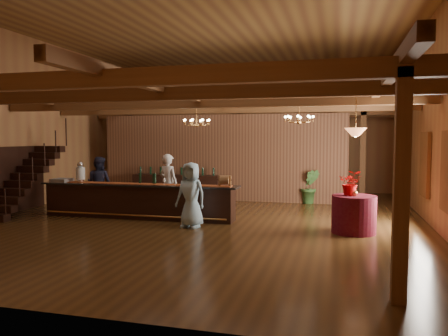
% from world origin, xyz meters
% --- Properties ---
extents(floor, '(14.00, 14.00, 0.00)m').
position_xyz_m(floor, '(0.00, 0.00, 0.00)').
color(floor, '#4F3116').
rests_on(floor, ground).
extents(ceiling, '(14.00, 14.00, 0.00)m').
position_xyz_m(ceiling, '(0.00, 0.00, 5.50)').
color(ceiling, olive).
rests_on(ceiling, wall_back).
extents(wall_back, '(12.00, 0.10, 5.50)m').
position_xyz_m(wall_back, '(0.00, 7.00, 2.75)').
color(wall_back, '#9D6B3D').
rests_on(wall_back, floor).
extents(wall_front, '(12.00, 0.10, 5.50)m').
position_xyz_m(wall_front, '(0.00, -7.00, 2.75)').
color(wall_front, '#9D6B3D').
rests_on(wall_front, floor).
extents(wall_left, '(0.10, 14.00, 5.50)m').
position_xyz_m(wall_left, '(-6.00, 0.00, 2.75)').
color(wall_left, '#9D6B3D').
rests_on(wall_left, floor).
extents(wall_right, '(0.10, 14.00, 5.50)m').
position_xyz_m(wall_right, '(6.00, 0.00, 2.75)').
color(wall_right, '#9D6B3D').
rests_on(wall_right, floor).
extents(beam_grid, '(11.90, 13.90, 0.39)m').
position_xyz_m(beam_grid, '(0.00, 0.51, 3.24)').
color(beam_grid, brown).
rests_on(beam_grid, wall_left).
extents(support_posts, '(9.20, 10.20, 3.20)m').
position_xyz_m(support_posts, '(0.00, -0.50, 1.60)').
color(support_posts, brown).
rests_on(support_posts, floor).
extents(partition_wall, '(9.00, 0.18, 3.10)m').
position_xyz_m(partition_wall, '(-0.50, 3.50, 1.55)').
color(partition_wall, brown).
rests_on(partition_wall, floor).
extents(window_right_back, '(0.12, 1.05, 1.75)m').
position_xyz_m(window_right_back, '(5.95, 1.00, 1.55)').
color(window_right_back, white).
rests_on(window_right_back, wall_right).
extents(staircase, '(1.00, 2.80, 2.00)m').
position_xyz_m(staircase, '(-5.45, -0.74, 1.00)').
color(staircase, black).
rests_on(staircase, floor).
extents(backroom_boxes, '(4.10, 0.60, 1.10)m').
position_xyz_m(backroom_boxes, '(-0.29, 5.50, 0.53)').
color(backroom_boxes, black).
rests_on(backroom_boxes, floor).
extents(tasting_bar, '(5.81, 0.80, 0.98)m').
position_xyz_m(tasting_bar, '(-1.80, -0.55, 0.49)').
color(tasting_bar, black).
rests_on(tasting_bar, floor).
extents(beverage_dispenser, '(0.26, 0.26, 0.60)m').
position_xyz_m(beverage_dispenser, '(-3.64, -0.52, 1.25)').
color(beverage_dispenser, silver).
rests_on(beverage_dispenser, tasting_bar).
extents(glass_rack_tray, '(0.50, 0.50, 0.10)m').
position_xyz_m(glass_rack_tray, '(-4.21, -0.62, 1.02)').
color(glass_rack_tray, gray).
rests_on(glass_rack_tray, tasting_bar).
extents(raffle_drum, '(0.34, 0.24, 0.30)m').
position_xyz_m(raffle_drum, '(0.75, -0.57, 1.14)').
color(raffle_drum, brown).
rests_on(raffle_drum, tasting_bar).
extents(bar_bottle_0, '(0.07, 0.07, 0.30)m').
position_xyz_m(bar_bottle_0, '(-1.78, -0.44, 1.12)').
color(bar_bottle_0, black).
rests_on(bar_bottle_0, tasting_bar).
extents(bar_bottle_1, '(0.07, 0.07, 0.30)m').
position_xyz_m(bar_bottle_1, '(-1.36, -0.43, 1.12)').
color(bar_bottle_1, black).
rests_on(bar_bottle_1, tasting_bar).
extents(bar_bottle_2, '(0.07, 0.07, 0.30)m').
position_xyz_m(bar_bottle_2, '(-1.33, -0.43, 1.12)').
color(bar_bottle_2, black).
rests_on(bar_bottle_2, tasting_bar).
extents(backbar_shelf, '(3.25, 0.56, 0.91)m').
position_xyz_m(backbar_shelf, '(-2.07, 3.17, 0.46)').
color(backbar_shelf, black).
rests_on(backbar_shelf, floor).
extents(round_table, '(1.04, 1.04, 0.90)m').
position_xyz_m(round_table, '(4.05, -1.04, 0.45)').
color(round_table, '#5B171F').
rests_on(round_table, floor).
extents(chandelier_left, '(0.80, 0.80, 0.63)m').
position_xyz_m(chandelier_left, '(-0.40, 0.52, 2.73)').
color(chandelier_left, '#D09049').
rests_on(chandelier_left, beam_grid).
extents(chandelier_right, '(0.80, 0.80, 0.56)m').
position_xyz_m(chandelier_right, '(2.60, 0.51, 2.79)').
color(chandelier_right, '#D09049').
rests_on(chandelier_right, beam_grid).
extents(pendant_lamp, '(0.52, 0.52, 0.90)m').
position_xyz_m(pendant_lamp, '(4.05, -1.04, 2.40)').
color(pendant_lamp, '#D09049').
rests_on(pendant_lamp, beam_grid).
extents(bartender, '(0.76, 0.63, 1.79)m').
position_xyz_m(bartender, '(-1.21, 0.30, 0.89)').
color(bartender, white).
rests_on(bartender, floor).
extents(staff_second, '(0.83, 0.66, 1.68)m').
position_xyz_m(staff_second, '(-3.53, 0.30, 0.84)').
color(staff_second, '#212239').
rests_on(staff_second, floor).
extents(guest, '(0.89, 0.67, 1.65)m').
position_xyz_m(guest, '(0.08, -1.40, 0.83)').
color(guest, '#9FCCE6').
rests_on(guest, floor).
extents(floor_plant, '(0.66, 0.54, 1.18)m').
position_xyz_m(floor_plant, '(2.75, 3.41, 0.59)').
color(floor_plant, '#3B6B2E').
rests_on(floor_plant, floor).
extents(table_flowers, '(0.56, 0.49, 0.60)m').
position_xyz_m(table_flowers, '(3.96, -1.03, 1.20)').
color(table_flowers, '#C40404').
rests_on(table_flowers, round_table).
extents(table_vase, '(0.16, 0.16, 0.30)m').
position_xyz_m(table_vase, '(4.03, -1.07, 1.05)').
color(table_vase, '#D09049').
rests_on(table_vase, round_table).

